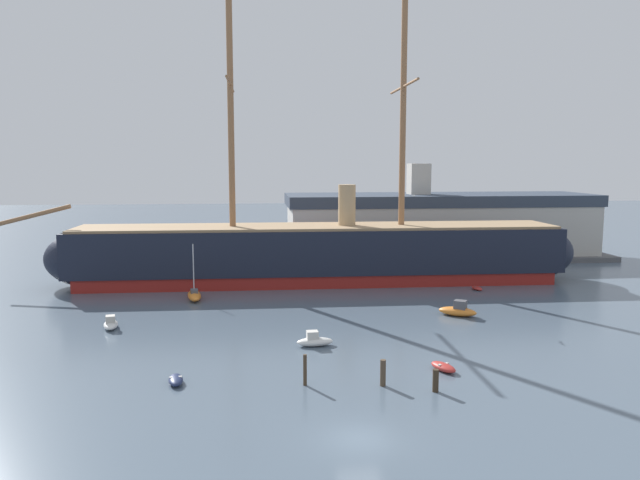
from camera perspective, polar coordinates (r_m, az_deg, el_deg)
The scene contains 17 objects.
ground_plane at distance 35.96m, azimuth 3.81°, elevation -18.16°, with size 400.00×400.00×0.00m, color #4C5B6B.
tall_ship at distance 78.41m, azimuth -0.19°, elevation -1.21°, with size 74.64×15.33×35.91m.
dinghy_foreground_left at distance 44.93m, azimuth -13.39°, elevation -12.65°, with size 1.32×2.41×0.54m.
dinghy_foreground_right at distance 47.18m, azimuth 11.50°, elevation -11.60°, with size 1.95×2.67×0.58m.
motorboat_near_centre at distance 52.09m, azimuth -0.52°, elevation -9.43°, with size 3.18×1.48×1.30m.
motorboat_mid_left at distance 60.62m, azimuth -19.05°, elevation -7.44°, with size 1.80×3.22×1.28m.
motorboat_mid_right at distance 63.46m, azimuth 12.82°, elevation -6.45°, with size 4.09×3.43×1.61m.
sailboat_alongside_bow at distance 70.53m, azimuth -11.71°, elevation -5.07°, with size 2.17×5.01×6.31m.
dinghy_alongside_stern at distance 76.59m, azimuth 14.52°, elevation -4.40°, with size 1.24×2.06×0.45m.
motorboat_far_left at distance 90.93m, azimuth -19.94°, elevation -2.66°, with size 3.12×2.43×1.22m.
dinghy_far_right at distance 93.47m, azimuth 14.94°, elevation -2.28°, with size 2.12×2.71×0.59m.
dinghy_distant_centre at distance 96.46m, azimuth -1.99°, elevation -1.76°, with size 2.43×2.11×0.54m.
mooring_piling_nearest at distance 43.38m, azimuth 5.93°, elevation -12.29°, with size 0.40×0.40×1.87m, color #4C3D2D.
mooring_piling_left_pair at distance 42.91m, azimuth 10.79°, elevation -12.83°, with size 0.42×0.42×1.56m, color #382B1E.
mooring_piling_right_pair at distance 43.20m, azimuth -1.42°, elevation -12.10°, with size 0.26×0.26×2.21m, color #423323.
dockside_warehouse_right at distance 101.02m, azimuth 11.06°, elevation 1.30°, with size 53.48×16.81×15.27m.
seagull_in_flight at distance 66.15m, azimuth 8.81°, elevation 4.12°, with size 0.48×1.29×0.14m.
Camera 1 is at (-5.84, -31.95, 15.45)m, focal length 34.10 mm.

